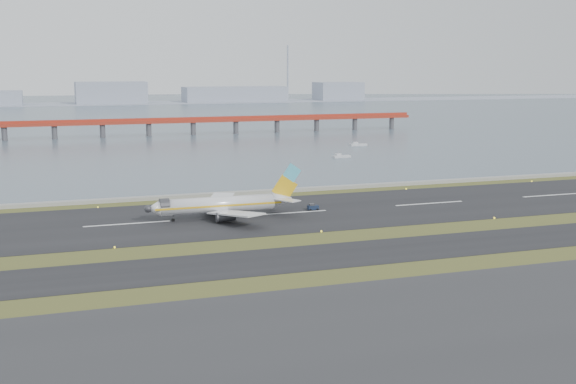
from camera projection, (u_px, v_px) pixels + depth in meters
name	position (u px, v px, depth m)	size (l,w,h in m)	color
ground	(334.00, 240.00, 153.40)	(1000.00, 1000.00, 0.00)	#364719
apron_strip	(482.00, 326.00, 102.08)	(1000.00, 50.00, 0.10)	#2C2D2F
taxiway_strip	(357.00, 253.00, 142.19)	(1000.00, 18.00, 0.10)	black
runway_strip	(289.00, 213.00, 181.38)	(1000.00, 45.00, 0.10)	black
seawall	(255.00, 192.00, 209.29)	(1000.00, 2.50, 1.00)	gray
bay_water	(117.00, 113.00, 582.57)	(1400.00, 800.00, 1.30)	#4B5C6B
red_pier	(193.00, 121.00, 391.75)	(260.00, 5.00, 10.20)	#9F2C1B
far_shoreline	(115.00, 98.00, 735.13)	(1400.00, 80.00, 60.50)	#939CAE
airliner	(224.00, 204.00, 174.76)	(38.52, 32.89, 12.80)	silver
pushback_tug	(313.00, 207.00, 184.91)	(2.82, 1.72, 1.77)	#121D32
workboat_near	(341.00, 156.00, 293.26)	(7.39, 2.54, 1.78)	silver
workboat_far	(358.00, 145.00, 337.30)	(8.00, 3.12, 1.90)	silver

